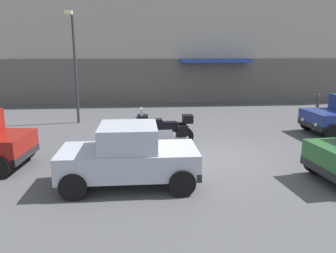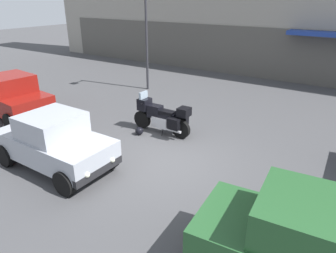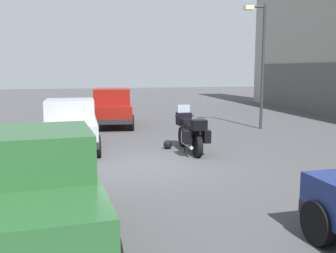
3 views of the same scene
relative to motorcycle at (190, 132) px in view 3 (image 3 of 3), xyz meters
The scene contains 7 objects.
ground_plane 2.08m from the motorcycle, 52.61° to the right, with size 80.00×80.00×0.00m, color #424244.
motorcycle is the anchor object (origin of this frame).
helmet 0.93m from the motorcycle, 135.36° to the right, with size 0.28×0.28×0.28m, color black.
car_hatchback_near 6.20m from the motorcycle, 162.57° to the right, with size 3.99×2.12×1.64m.
car_compact_side 3.69m from the motorcycle, 107.63° to the right, with size 3.48×1.71×1.56m.
car_wagon_end 6.67m from the motorcycle, 34.68° to the right, with size 3.97×2.07×1.64m.
streetlamp_curbside 5.97m from the motorcycle, 133.05° to the left, with size 0.28×0.94×5.03m.
Camera 3 is at (9.85, -1.57, 2.50)m, focal length 41.42 mm.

